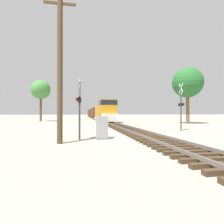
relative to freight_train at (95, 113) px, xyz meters
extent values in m
plane|color=gray|center=(0.00, -50.85, -1.78)|extent=(400.00, 400.00, 0.00)
cube|color=#42301E|center=(0.00, -57.15, -1.70)|extent=(2.60, 0.22, 0.16)
cube|color=#42301E|center=(0.00, -56.55, -1.70)|extent=(2.60, 0.22, 0.16)
cube|color=#42301E|center=(0.00, -55.95, -1.70)|extent=(2.60, 0.22, 0.16)
cube|color=#42301E|center=(0.00, -55.35, -1.70)|extent=(2.60, 0.22, 0.16)
cube|color=#42301E|center=(0.00, -54.75, -1.70)|extent=(2.60, 0.22, 0.16)
cube|color=#42301E|center=(0.00, -54.15, -1.70)|extent=(2.60, 0.22, 0.16)
cube|color=#42301E|center=(0.00, -53.55, -1.70)|extent=(2.60, 0.22, 0.16)
cube|color=#42301E|center=(0.00, -52.95, -1.70)|extent=(2.60, 0.22, 0.16)
cube|color=#42301E|center=(0.00, -52.35, -1.70)|extent=(2.60, 0.22, 0.16)
cube|color=#42301E|center=(0.00, -51.75, -1.70)|extent=(2.60, 0.22, 0.16)
cube|color=#42301E|center=(0.00, -51.15, -1.70)|extent=(2.60, 0.22, 0.16)
cube|color=#42301E|center=(0.00, -50.55, -1.70)|extent=(2.60, 0.22, 0.16)
cube|color=#42301E|center=(0.00, -49.95, -1.70)|extent=(2.60, 0.22, 0.16)
cube|color=#42301E|center=(0.00, -49.35, -1.70)|extent=(2.60, 0.22, 0.16)
cube|color=#42301E|center=(0.00, -48.75, -1.70)|extent=(2.60, 0.22, 0.16)
cube|color=#42301E|center=(0.00, -48.15, -1.70)|extent=(2.60, 0.22, 0.16)
cube|color=#42301E|center=(0.00, -47.55, -1.70)|extent=(2.60, 0.22, 0.16)
cube|color=#42301E|center=(0.00, -46.95, -1.70)|extent=(2.60, 0.22, 0.16)
cube|color=#42301E|center=(0.00, -46.35, -1.70)|extent=(2.60, 0.22, 0.16)
cube|color=#42301E|center=(0.00, -45.75, -1.70)|extent=(2.60, 0.22, 0.16)
cube|color=#42301E|center=(0.00, -45.15, -1.70)|extent=(2.60, 0.22, 0.16)
cube|color=#42301E|center=(0.00, -44.55, -1.70)|extent=(2.60, 0.22, 0.16)
cube|color=#42301E|center=(0.00, -43.95, -1.70)|extent=(2.60, 0.22, 0.16)
cube|color=#42301E|center=(0.00, -43.35, -1.70)|extent=(2.60, 0.22, 0.16)
cube|color=#42301E|center=(0.00, -42.75, -1.70)|extent=(2.60, 0.22, 0.16)
cube|color=#42301E|center=(0.00, -42.15, -1.70)|extent=(2.60, 0.22, 0.16)
cube|color=#42301E|center=(0.00, -41.55, -1.70)|extent=(2.60, 0.22, 0.16)
cube|color=#42301E|center=(0.00, -40.95, -1.70)|extent=(2.60, 0.22, 0.16)
cube|color=#42301E|center=(0.00, -40.35, -1.70)|extent=(2.60, 0.22, 0.16)
cube|color=#42301E|center=(0.00, -39.75, -1.70)|extent=(2.60, 0.22, 0.16)
cube|color=#42301E|center=(0.00, -39.15, -1.70)|extent=(2.60, 0.22, 0.16)
cube|color=#42301E|center=(0.00, -38.55, -1.70)|extent=(2.60, 0.22, 0.16)
cube|color=#42301E|center=(0.00, -37.95, -1.70)|extent=(2.60, 0.22, 0.16)
cube|color=#42301E|center=(0.00, -37.35, -1.70)|extent=(2.60, 0.22, 0.16)
cube|color=#42301E|center=(0.00, -36.75, -1.70)|extent=(2.60, 0.22, 0.16)
cube|color=#42301E|center=(0.00, -36.15, -1.70)|extent=(2.60, 0.22, 0.16)
cube|color=#42301E|center=(0.00, -35.55, -1.70)|extent=(2.60, 0.22, 0.16)
cube|color=#42301E|center=(0.00, -34.95, -1.70)|extent=(2.60, 0.22, 0.16)
cube|color=#42301E|center=(0.00, -34.35, -1.70)|extent=(2.60, 0.22, 0.16)
cube|color=#42301E|center=(0.00, -33.75, -1.70)|extent=(2.60, 0.22, 0.16)
cube|color=#42301E|center=(0.00, -33.15, -1.70)|extent=(2.60, 0.22, 0.16)
cube|color=#42301E|center=(0.00, -32.55, -1.70)|extent=(2.60, 0.22, 0.16)
cube|color=#42301E|center=(0.00, -31.95, -1.70)|extent=(2.60, 0.22, 0.16)
cube|color=#42301E|center=(0.00, -31.35, -1.70)|extent=(2.60, 0.22, 0.16)
cube|color=slate|center=(-0.72, -50.85, -1.55)|extent=(0.07, 160.00, 0.15)
cube|color=slate|center=(0.72, -50.85, -1.55)|extent=(0.07, 160.00, 0.15)
cube|color=#B77A14|center=(0.00, -22.92, 0.03)|extent=(2.44, 12.15, 3.01)
cube|color=#B77A14|center=(0.00, -31.43, 0.46)|extent=(2.87, 3.82, 3.86)
cube|color=black|center=(0.00, -31.43, 1.81)|extent=(2.90, 3.86, 0.85)
cube|color=white|center=(0.00, -33.33, -0.80)|extent=(2.87, 1.74, 1.35)
cube|color=white|center=(0.00, -25.52, -1.35)|extent=(2.93, 17.01, 0.24)
cube|color=black|center=(0.00, -31.16, -1.28)|extent=(1.58, 2.20, 1.00)
cube|color=black|center=(0.00, -19.88, -1.28)|extent=(1.58, 2.20, 1.00)
cube|color=#4C2819|center=(0.00, -7.07, 0.04)|extent=(2.73, 15.87, 3.02)
cube|color=black|center=(0.00, -12.22, -1.33)|extent=(1.58, 2.20, 0.90)
cube|color=black|center=(0.00, -1.91, -1.33)|extent=(1.58, 2.20, 0.90)
cube|color=#4C2819|center=(0.00, 10.65, 0.04)|extent=(2.73, 15.87, 3.02)
cube|color=black|center=(0.00, 5.49, -1.33)|extent=(1.58, 2.20, 0.90)
cube|color=black|center=(0.00, 15.81, -1.33)|extent=(1.58, 2.20, 0.90)
cube|color=#4C2819|center=(0.00, 28.37, 0.04)|extent=(2.73, 15.87, 3.02)
cube|color=black|center=(0.00, 23.21, -1.33)|extent=(1.58, 2.20, 0.90)
cube|color=black|center=(0.00, 33.52, -1.33)|extent=(1.58, 2.20, 0.90)
cylinder|color=#333333|center=(-4.76, -51.11, 0.13)|extent=(0.12, 0.12, 3.83)
cube|color=white|center=(-4.76, -51.11, 1.74)|extent=(0.08, 0.93, 0.93)
cube|color=white|center=(-4.76, -51.11, 1.74)|extent=(0.08, 0.93, 0.93)
cube|color=black|center=(-4.76, -51.11, 0.82)|extent=(0.11, 0.86, 0.06)
cylinder|color=black|center=(-4.74, -50.76, 0.82)|extent=(0.20, 0.31, 0.30)
sphere|color=red|center=(-4.84, -50.75, 0.82)|extent=(0.26, 0.26, 0.26)
cylinder|color=black|center=(-4.76, -51.11, 0.82)|extent=(0.20, 0.31, 0.30)
sphere|color=red|center=(-4.86, -51.10, 0.82)|extent=(0.26, 0.26, 0.26)
cylinder|color=black|center=(-4.78, -51.46, 0.82)|extent=(0.20, 0.31, 0.30)
sphere|color=red|center=(-4.88, -51.45, 0.82)|extent=(0.26, 0.26, 0.26)
cube|color=white|center=(-4.76, -51.11, 1.19)|extent=(0.05, 0.32, 0.20)
cylinder|color=#333333|center=(5.11, -46.76, 0.48)|extent=(0.12, 0.12, 4.53)
cube|color=white|center=(5.11, -46.76, 2.45)|extent=(0.18, 0.92, 0.93)
cube|color=white|center=(5.11, -46.76, 2.45)|extent=(0.18, 0.92, 0.93)
cube|color=black|center=(5.11, -46.76, 0.82)|extent=(0.20, 0.86, 0.06)
cylinder|color=black|center=(5.06, -47.10, 0.82)|extent=(0.23, 0.32, 0.30)
sphere|color=red|center=(5.16, -47.12, 0.82)|extent=(0.26, 0.26, 0.26)
cylinder|color=black|center=(5.17, -46.41, 0.82)|extent=(0.23, 0.32, 0.30)
sphere|color=red|center=(5.27, -46.43, 0.82)|extent=(0.26, 0.26, 0.26)
cube|color=white|center=(5.11, -46.76, 1.90)|extent=(0.08, 0.32, 0.20)
cube|color=slate|center=(-3.27, -51.00, -1.72)|extent=(0.82, 0.65, 0.12)
cube|color=#939399|center=(-3.27, -51.00, -0.96)|extent=(0.75, 0.60, 1.40)
cylinder|color=#4C3A23|center=(-5.86, -52.34, 2.54)|extent=(0.32, 0.32, 8.64)
cube|color=#4C3A23|center=(-5.86, -52.34, 6.26)|extent=(1.80, 0.12, 0.12)
cylinder|color=brown|center=(12.91, -36.03, 0.91)|extent=(0.56, 0.56, 5.38)
sphere|color=#236028|center=(12.91, -36.03, 5.10)|extent=(5.03, 5.03, 5.03)
cylinder|color=brown|center=(-13.24, -23.44, 1.00)|extent=(0.45, 0.45, 5.57)
sphere|color=#3D7F38|center=(-13.24, -23.44, 4.99)|extent=(4.02, 4.02, 4.02)
camera|label=1|loc=(-4.62, -62.67, -0.05)|focal=28.00mm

